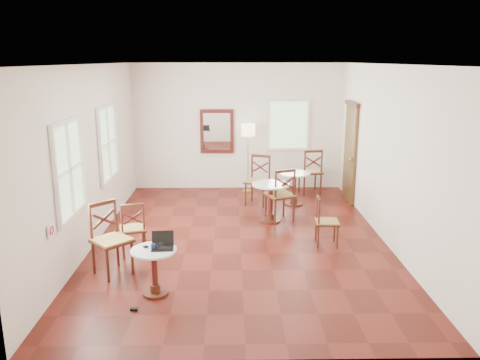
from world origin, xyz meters
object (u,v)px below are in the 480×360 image
(water_glass, at_px, (161,246))
(cafe_table_near, at_px, (154,267))
(chair_mid_a, at_px, (281,195))
(navy_mug, at_px, (154,247))
(chair_near_a, at_px, (133,228))
(chair_back_b, at_px, (258,180))
(floor_lamp, at_px, (248,134))
(chair_back_a, at_px, (311,171))
(cafe_table_mid, at_px, (270,198))
(cafe_table_back, at_px, (294,185))
(chair_near_b, at_px, (111,239))
(power_adapter, at_px, (134,309))
(laptop, at_px, (163,244))
(mouse, at_px, (146,247))
(chair_mid_b, at_px, (326,221))

(water_glass, bearing_deg, cafe_table_near, -173.95)
(chair_mid_a, height_order, navy_mug, chair_mid_a)
(chair_near_a, xyz_separation_m, chair_back_b, (2.16, 2.75, 0.09))
(floor_lamp, distance_m, navy_mug, 5.40)
(floor_lamp, xyz_separation_m, navy_mug, (-1.41, -5.17, -0.69))
(chair_back_a, bearing_deg, chair_back_b, 24.39)
(cafe_table_mid, bearing_deg, floor_lamp, 99.42)
(navy_mug, bearing_deg, chair_near_a, 112.17)
(cafe_table_back, xyz_separation_m, chair_near_b, (-3.11, -3.38, 0.09))
(cafe_table_mid, relative_size, power_adapter, 8.65)
(laptop, distance_m, mouse, 0.23)
(chair_mid_a, bearing_deg, mouse, 31.87)
(chair_mid_b, distance_m, mouse, 3.21)
(cafe_table_mid, xyz_separation_m, cafe_table_back, (0.60, 1.09, -0.03))
(chair_back_a, relative_size, water_glass, 11.74)
(chair_near_b, bearing_deg, mouse, -88.56)
(chair_back_b, bearing_deg, chair_back_a, 55.29)
(cafe_table_mid, bearing_deg, power_adapter, -120.32)
(water_glass, bearing_deg, chair_mid_a, 57.75)
(cafe_table_near, relative_size, chair_mid_a, 0.60)
(chair_near_a, bearing_deg, chair_back_a, -148.76)
(chair_back_b, bearing_deg, chair_near_b, -102.12)
(chair_mid_a, distance_m, chair_mid_b, 1.42)
(cafe_table_near, bearing_deg, power_adapter, -115.59)
(cafe_table_back, xyz_separation_m, navy_mug, (-2.37, -4.06, 0.24))
(cafe_table_near, height_order, chair_mid_b, chair_mid_b)
(chair_near_b, height_order, water_glass, chair_near_b)
(cafe_table_back, bearing_deg, cafe_table_mid, -118.71)
(cafe_table_mid, distance_m, mouse, 3.47)
(chair_mid_b, xyz_separation_m, water_glass, (-2.52, -1.72, 0.27))
(chair_near_a, xyz_separation_m, floor_lamp, (1.97, 3.79, 0.93))
(chair_near_a, bearing_deg, cafe_table_back, -152.68)
(navy_mug, height_order, power_adapter, navy_mug)
(cafe_table_mid, xyz_separation_m, mouse, (-1.89, -2.90, 0.19))
(chair_back_b, bearing_deg, power_adapter, -89.67)
(chair_mid_b, relative_size, power_adapter, 9.61)
(chair_near_a, xyz_separation_m, navy_mug, (0.56, -1.38, 0.24))
(floor_lamp, bearing_deg, chair_back_b, -79.84)
(chair_near_b, bearing_deg, laptop, -79.74)
(chair_mid_b, bearing_deg, chair_back_b, 26.16)
(chair_back_a, xyz_separation_m, laptop, (-2.76, -4.90, 0.16))
(chair_near_b, bearing_deg, chair_near_a, 31.50)
(chair_back_a, bearing_deg, chair_mid_b, 76.46)
(chair_near_b, height_order, chair_back_a, chair_near_b)
(chair_near_b, height_order, laptop, chair_near_b)
(chair_mid_a, xyz_separation_m, navy_mug, (-1.97, -3.00, 0.15))
(laptop, xyz_separation_m, mouse, (-0.23, -0.00, -0.04))
(chair_near_b, bearing_deg, chair_mid_a, -3.73)
(cafe_table_mid, relative_size, chair_mid_b, 0.90)
(cafe_table_back, bearing_deg, cafe_table_near, -120.38)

